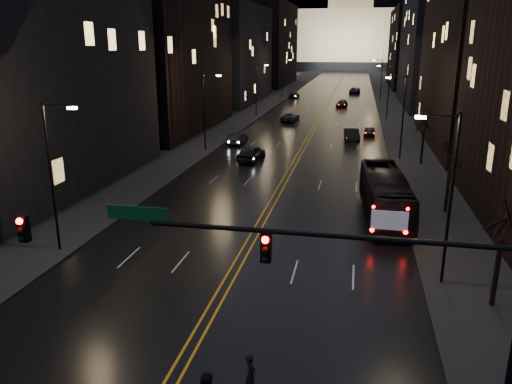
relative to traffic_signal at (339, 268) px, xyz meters
The scene contains 34 objects.
ground 7.81m from the traffic_signal, behind, with size 900.00×900.00×0.00m, color black.
road 130.24m from the traffic_signal, 92.60° to the left, with size 20.00×320.00×0.02m, color black.
sidewalk_left 131.62m from the traffic_signal, 98.71° to the left, with size 8.00×320.00×0.16m, color black.
sidewalk_right 130.35m from the traffic_signal, 86.44° to the left, with size 8.00×320.00×0.16m, color black.
center_line 130.24m from the traffic_signal, 92.60° to the left, with size 0.62×320.00×0.01m, color orange.
building_left_near 35.26m from the traffic_signal, 140.72° to the left, with size 12.00×28.00×22.00m, color black.
building_left_mid 60.99m from the traffic_signal, 116.48° to the left, with size 12.00×30.00×28.00m, color black.
building_left_far 95.98m from the traffic_signal, 106.30° to the left, with size 12.00×34.00×20.00m, color black.
building_left_dist 142.73m from the traffic_signal, 100.88° to the left, with size 12.00×40.00×24.00m, color black.
building_right_mid 93.57m from the traffic_signal, 80.68° to the left, with size 12.00×34.00×26.00m, color black.
building_right_dist 140.94m from the traffic_signal, 83.85° to the left, with size 12.00×40.00×22.00m, color black.
capitol 250.36m from the traffic_signal, 91.35° to the left, with size 90.00×50.00×58.50m.
traffic_signal is the anchor object (origin of this frame).
streetlamp_right_near 11.14m from the traffic_signal, 63.88° to the left, with size 2.13×0.25×9.00m.
streetlamp_left_near 19.48m from the traffic_signal, 149.10° to the left, with size 2.13×0.25×9.00m.
streetlamp_right_mid 40.30m from the traffic_signal, 83.01° to the left, with size 2.13×0.25×9.00m.
streetlamp_left_mid 43.36m from the traffic_signal, 112.68° to the left, with size 2.13×0.25×9.00m.
streetlamp_right_far 70.18m from the traffic_signal, 85.99° to the left, with size 2.13×0.25×9.00m.
streetlamp_left_far 71.97m from the traffic_signal, 103.43° to the left, with size 2.13×0.25×9.00m.
streetlamp_right_dist 100.12m from the traffic_signal, 87.19° to the left, with size 2.13×0.25×9.00m.
streetlamp_left_dist 101.39m from the traffic_signal, 99.49° to the left, with size 2.13×0.25×9.00m.
tree_right_near 10.71m from the traffic_signal, 48.45° to the left, with size 2.40×2.40×6.65m.
tree_right_mid 23.13m from the traffic_signal, 72.13° to the left, with size 2.40×2.40×6.65m.
tree_right_far 38.67m from the traffic_signal, 79.43° to the left, with size 2.40×2.40×6.65m.
bus 20.98m from the traffic_signal, 82.80° to the left, with size 2.73×11.69×3.26m, color black.
oncoming_car_a 38.14m from the traffic_signal, 106.24° to the left, with size 2.00×4.96×1.69m, color black.
oncoming_car_b 47.26m from the traffic_signal, 107.55° to the left, with size 1.53×4.40×1.45m, color black.
oncoming_car_c 66.52m from the traffic_signal, 98.97° to the left, with size 2.31×5.00×1.39m, color black.
oncoming_car_d 103.22m from the traffic_signal, 98.03° to the left, with size 1.97×4.86×1.41m, color black.
receding_car_a 50.48m from the traffic_signal, 90.26° to the left, with size 1.68×4.83×1.59m, color black.
receding_car_b 54.53m from the traffic_signal, 87.80° to the left, with size 1.53×3.80×1.30m, color black.
receding_car_c 86.70m from the traffic_signal, 91.84° to the left, with size 1.88×4.62×1.34m, color black.
receding_car_d 115.89m from the traffic_signal, 90.32° to the left, with size 2.58×5.60×1.56m, color black.
pedestrian_a 5.18m from the traffic_signal, behind, with size 0.59×0.39×1.62m, color black.
Camera 1 is at (6.20, -15.04, 12.06)m, focal length 35.00 mm.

